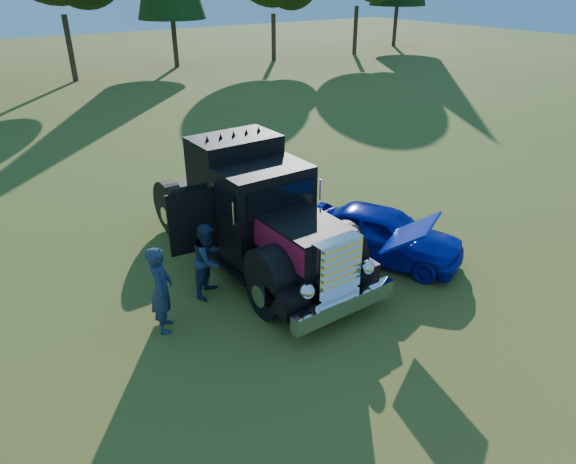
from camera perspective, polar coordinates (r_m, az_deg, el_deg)
The scene contains 5 objects.
ground at distance 10.66m, azimuth -1.38°, elevation -10.50°, with size 120.00×120.00×0.00m, color #335A1A.
diamond_t_truck at distance 12.34m, azimuth -3.69°, elevation 1.94°, with size 3.38×7.16×3.00m.
hotrod_coupe at distance 12.95m, azimuth 10.47°, elevation -0.15°, with size 3.21×4.36×1.89m.
spectator_near at distance 10.40m, azimuth -13.89°, elevation -6.22°, with size 0.68×0.44×1.85m, color #1A2B3E.
spectator_far at distance 11.38m, azimuth -8.81°, elevation -3.04°, with size 0.83×0.65×1.70m, color #1E2646.
Camera 1 is at (-4.67, -7.07, 6.46)m, focal length 32.00 mm.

